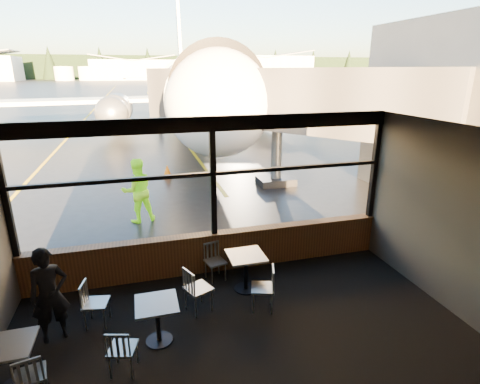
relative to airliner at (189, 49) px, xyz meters
name	(u,v)px	position (x,y,z in m)	size (l,w,h in m)	color
ground_plane	(136,85)	(-2.76, 98.65, -5.84)	(520.00, 520.00, 0.00)	black
carpet_floor	(255,362)	(-2.76, -24.35, -5.83)	(8.00, 6.00, 0.01)	black
ceiling	(258,143)	(-2.76, -24.35, -2.34)	(8.00, 6.00, 0.04)	#38332D
wall_right	(480,233)	(1.24, -24.35, -4.09)	(0.04, 6.00, 3.50)	#4A443B
window_sill	(215,252)	(-2.76, -21.35, -5.39)	(8.00, 0.28, 0.90)	brown
window_header	(212,124)	(-2.76, -21.35, -2.49)	(8.00, 0.18, 0.30)	black
mullion_left	(4,194)	(-6.71, -21.35, -3.64)	(0.12, 0.12, 2.60)	black
mullion_centre	(213,178)	(-2.76, -21.35, -3.64)	(0.12, 0.12, 2.60)	black
mullion_right	(375,166)	(1.19, -21.35, -3.64)	(0.12, 0.12, 2.60)	black
window_transom	(213,174)	(-2.76, -21.35, -3.54)	(8.00, 0.10, 0.08)	black
airliner	(189,49)	(0.00, 0.00, 0.00)	(31.83, 38.20, 11.67)	white
jet_bridge	(278,130)	(0.84, -15.85, -3.57)	(8.50, 10.39, 4.54)	#272729
cafe_table_near	(246,272)	(-2.31, -22.31, -5.43)	(0.73, 0.73, 0.81)	#A7A199
cafe_table_mid	(158,322)	(-4.17, -23.44, -5.46)	(0.69, 0.69, 0.76)	#ADA79F
cafe_table_left	(13,366)	(-6.24, -23.87, -5.46)	(0.68, 0.68, 0.75)	#A29C95
chair_near_e	(263,288)	(-2.19, -23.04, -5.39)	(0.49, 0.49, 0.89)	beige
chair_near_w	(198,289)	(-3.37, -22.76, -5.37)	(0.50, 0.50, 0.92)	beige
chair_near_n	(215,262)	(-2.84, -21.75, -5.42)	(0.46, 0.46, 0.84)	beige
chair_mid_s	(123,349)	(-4.73, -23.97, -5.43)	(0.45, 0.45, 0.82)	#B7B3A5
chair_mid_w	(96,304)	(-5.20, -22.68, -5.41)	(0.47, 0.47, 0.86)	#ADA99D
chair_left_s	(31,376)	(-5.93, -24.17, -5.43)	(0.44, 0.44, 0.82)	#BDB7AA
passenger	(50,295)	(-5.87, -22.86, -5.00)	(0.61, 0.40, 1.67)	black
ground_crew	(138,191)	(-4.36, -17.83, -4.86)	(0.94, 0.74, 1.94)	#BFF219
cone_nose	(167,171)	(-3.10, -13.21, -5.55)	(0.41, 0.41, 0.57)	#FF6708
hangar_mid	(133,69)	(-2.76, 163.65, -0.84)	(38.00, 15.00, 10.00)	silver
hangar_right	(259,67)	(57.24, 156.65, 0.16)	(50.00, 20.00, 12.00)	silver
fuel_tank_a	(64,74)	(-32.76, 160.65, -2.84)	(8.00, 8.00, 6.00)	silver
fuel_tank_b	(88,73)	(-22.76, 160.65, -2.84)	(8.00, 8.00, 6.00)	silver
fuel_tank_c	(111,73)	(-12.76, 160.65, -2.84)	(8.00, 8.00, 6.00)	silver
treeline	(133,67)	(-2.76, 188.65, 0.16)	(360.00, 3.00, 12.00)	black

